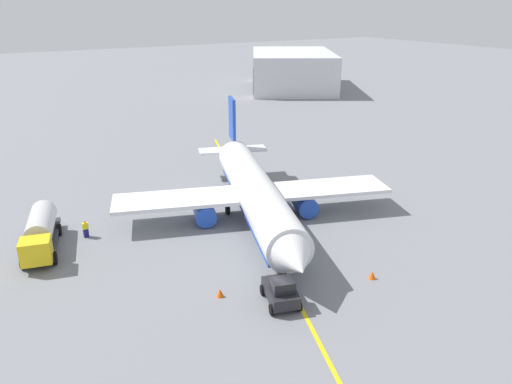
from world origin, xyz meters
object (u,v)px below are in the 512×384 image
object	(u,v)px
airplane	(255,193)
pushback_tug	(281,291)
safety_cone_wingtip	(372,275)
refueling_worker	(86,229)
fuel_tanker	(40,232)
safety_cone_nose	(220,293)

from	to	relation	value
airplane	pushback_tug	bearing A→B (deg)	-23.65
airplane	safety_cone_wingtip	distance (m)	15.33
airplane	refueling_worker	size ratio (longest dim) A/B	18.93
fuel_tanker	safety_cone_nose	world-z (taller)	fuel_tanker
pushback_tug	refueling_worker	xyz separation A→B (m)	(-18.42, -9.79, -0.19)
fuel_tanker	safety_cone_wingtip	bearing A→B (deg)	49.15
airplane	pushback_tug	distance (m)	15.47
refueling_worker	fuel_tanker	bearing A→B (deg)	-83.78
pushback_tug	refueling_worker	size ratio (longest dim) A/B	2.36
fuel_tanker	safety_cone_nose	size ratio (longest dim) A/B	15.09
airplane	safety_cone_nose	size ratio (longest dim) A/B	50.13
fuel_tanker	airplane	bearing A→B (deg)	78.84
refueling_worker	safety_cone_wingtip	bearing A→B (deg)	42.91
fuel_tanker	refueling_worker	size ratio (longest dim) A/B	5.70
safety_cone_nose	refueling_worker	bearing A→B (deg)	-157.57
refueling_worker	safety_cone_wingtip	xyz separation A→B (m)	(19.34, 17.98, -0.50)
safety_cone_nose	safety_cone_wingtip	size ratio (longest dim) A/B	1.00
pushback_tug	safety_cone_wingtip	size ratio (longest dim) A/B	6.21
pushback_tug	safety_cone_nose	xyz separation A→B (m)	(-3.06, -3.45, -0.69)
airplane	fuel_tanker	distance (m)	20.26
airplane	refueling_worker	distance (m)	16.65
pushback_tug	safety_cone_wingtip	distance (m)	8.27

